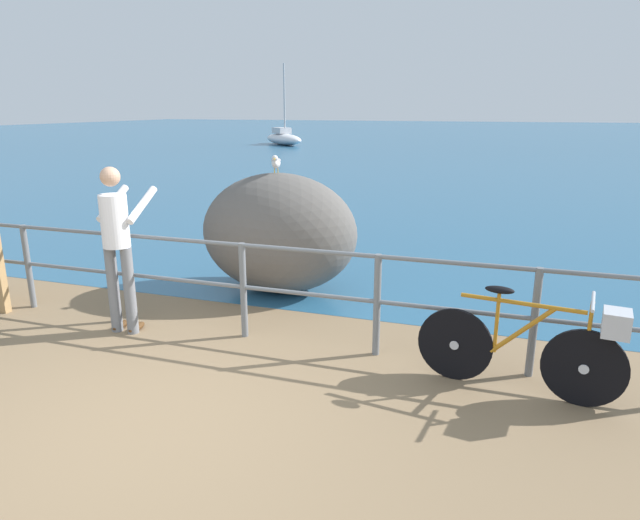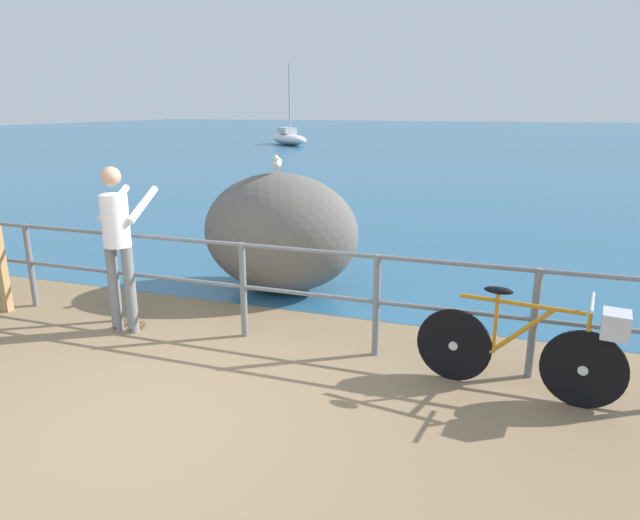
% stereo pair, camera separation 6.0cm
% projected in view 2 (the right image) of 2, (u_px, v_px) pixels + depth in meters
% --- Properties ---
extents(ground_plane, '(120.00, 120.00, 0.10)m').
position_uv_depth(ground_plane, '(446.00, 168.00, 22.53)').
color(ground_plane, '#846B4C').
extents(sea_surface, '(120.00, 90.00, 0.01)m').
position_uv_depth(sea_surface, '(484.00, 135.00, 47.71)').
color(sea_surface, '#285B7F').
rests_on(sea_surface, ground_plane).
extents(promenade_railing, '(8.60, 0.07, 1.02)m').
position_uv_depth(promenade_railing, '(243.00, 279.00, 5.75)').
color(promenade_railing, slate).
rests_on(promenade_railing, ground_plane).
extents(bicycle, '(1.69, 0.48, 0.92)m').
position_uv_depth(bicycle, '(536.00, 345.00, 4.56)').
color(bicycle, black).
rests_on(bicycle, ground_plane).
extents(person_at_railing, '(0.45, 0.64, 1.78)m').
position_uv_depth(person_at_railing, '(119.00, 242.00, 5.80)').
color(person_at_railing, slate).
rests_on(person_at_railing, ground_plane).
extents(breakwater_boulder_main, '(2.07, 1.51, 1.55)m').
position_uv_depth(breakwater_boulder_main, '(280.00, 233.00, 7.20)').
color(breakwater_boulder_main, '#605B56').
rests_on(breakwater_boulder_main, ground).
extents(seagull, '(0.19, 0.34, 0.23)m').
position_uv_depth(seagull, '(277.00, 162.00, 6.96)').
color(seagull, gold).
rests_on(seagull, breakwater_boulder_main).
extents(sailboat, '(4.07, 3.99, 4.90)m').
position_uv_depth(sailboat, '(289.00, 138.00, 35.19)').
color(sailboat, white).
rests_on(sailboat, sea_surface).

